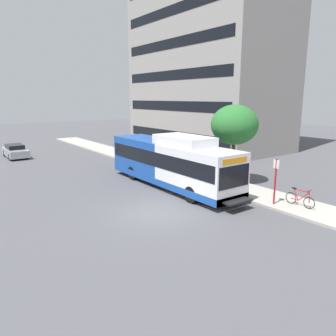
# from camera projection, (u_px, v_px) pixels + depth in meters

# --- Properties ---
(ground_plane) EXTENTS (120.00, 120.00, 0.00)m
(ground_plane) POSITION_uv_depth(u_px,v_px,m) (93.00, 182.00, 23.40)
(ground_plane) COLOR #4C4C51
(sidewalk_curb) EXTENTS (3.00, 56.00, 0.14)m
(sidewalk_curb) POSITION_uv_depth(u_px,v_px,m) (185.00, 173.00, 25.85)
(sidewalk_curb) COLOR #A8A399
(sidewalk_curb) RESTS_ON ground
(transit_bus) EXTENTS (2.58, 12.25, 3.65)m
(transit_bus) POSITION_uv_depth(u_px,v_px,m) (171.00, 162.00, 21.89)
(transit_bus) COLOR white
(transit_bus) RESTS_ON ground
(bus_stop_sign_pole) EXTENTS (0.10, 0.36, 2.60)m
(bus_stop_sign_pole) POSITION_uv_depth(u_px,v_px,m) (275.00, 178.00, 17.89)
(bus_stop_sign_pole) COLOR red
(bus_stop_sign_pole) RESTS_ON sidewalk_curb
(bicycle_parked) EXTENTS (0.52, 1.76, 1.02)m
(bicycle_parked) POSITION_uv_depth(u_px,v_px,m) (300.00, 199.00, 17.75)
(bicycle_parked) COLOR black
(bicycle_parked) RESTS_ON sidewalk_curb
(street_tree_near_stop) EXTENTS (3.25, 3.25, 5.43)m
(street_tree_near_stop) POSITION_uv_depth(u_px,v_px,m) (234.00, 125.00, 22.18)
(street_tree_near_stop) COLOR #4C3823
(street_tree_near_stop) RESTS_ON sidewalk_curb
(parked_car_far_lane) EXTENTS (1.80, 4.50, 1.33)m
(parked_car_far_lane) POSITION_uv_depth(u_px,v_px,m) (15.00, 151.00, 32.92)
(parked_car_far_lane) COLOR #93999E
(parked_car_far_lane) RESTS_ON ground
(apartment_tower_backdrop) EXTENTS (10.22, 19.70, 30.47)m
(apartment_tower_backdrop) POSITION_uv_depth(u_px,v_px,m) (208.00, 17.00, 37.45)
(apartment_tower_backdrop) COLOR gray
(apartment_tower_backdrop) RESTS_ON ground
(lattice_comm_tower) EXTENTS (1.10, 1.10, 29.44)m
(lattice_comm_tower) POSITION_uv_depth(u_px,v_px,m) (155.00, 75.00, 55.05)
(lattice_comm_tower) COLOR #B7B7BC
(lattice_comm_tower) RESTS_ON ground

